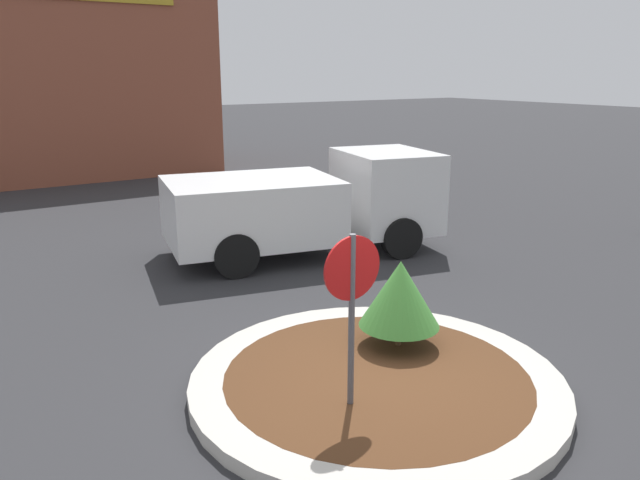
% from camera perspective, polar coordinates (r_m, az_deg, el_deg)
% --- Properties ---
extents(ground_plane, '(120.00, 120.00, 0.00)m').
position_cam_1_polar(ground_plane, '(7.92, 5.16, -13.33)').
color(ground_plane, '#2D2D30').
extents(traffic_island, '(4.57, 4.57, 0.18)m').
position_cam_1_polar(traffic_island, '(7.88, 5.18, -12.77)').
color(traffic_island, '#BCB7AD').
rests_on(traffic_island, ground_plane).
extents(stop_sign, '(0.71, 0.07, 2.14)m').
position_cam_1_polar(stop_sign, '(6.69, 2.93, -4.92)').
color(stop_sign, '#4C4C51').
rests_on(stop_sign, ground_plane).
extents(island_shrub, '(1.09, 1.09, 1.19)m').
position_cam_1_polar(island_shrub, '(8.38, 7.32, -4.88)').
color(island_shrub, brown).
rests_on(island_shrub, traffic_island).
extents(utility_truck, '(6.00, 3.45, 2.09)m').
position_cam_1_polar(utility_truck, '(13.15, -1.07, 3.42)').
color(utility_truck, silver).
rests_on(utility_truck, ground_plane).
extents(storefront_building, '(11.30, 6.07, 7.20)m').
position_cam_1_polar(storefront_building, '(25.49, -23.99, 13.62)').
color(storefront_building, brown).
rests_on(storefront_building, ground_plane).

